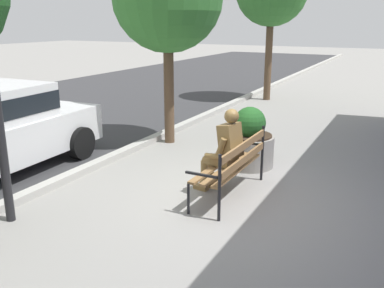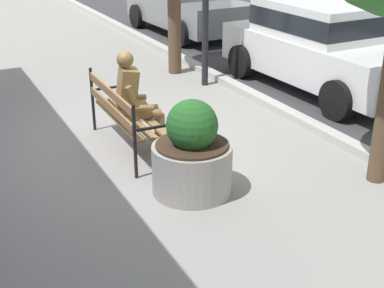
{
  "view_description": "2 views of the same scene",
  "coord_description": "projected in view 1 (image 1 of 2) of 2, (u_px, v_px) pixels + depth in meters",
  "views": [
    {
      "loc": [
        -5.58,
        -2.1,
        2.63
      ],
      "look_at": [
        0.22,
        0.84,
        0.75
      ],
      "focal_mm": 40.18,
      "sensor_mm": 36.0,
      "label": 1
    },
    {
      "loc": [
        6.68,
        -2.1,
        3.01
      ],
      "look_at": [
        1.72,
        0.41,
        0.6
      ],
      "focal_mm": 50.45,
      "sensor_mm": 36.0,
      "label": 2
    }
  ],
  "objects": [
    {
      "name": "curb_stone",
      "position": [
        84.0,
        170.0,
        7.67
      ],
      "size": [
        60.0,
        0.2,
        0.12
      ],
      "primitive_type": "cube",
      "color": "#B2AFA8",
      "rests_on": "ground"
    },
    {
      "name": "bronze_statue_seated",
      "position": [
        223.0,
        152.0,
        6.63
      ],
      "size": [
        0.74,
        0.79,
        1.37
      ],
      "color": "olive",
      "rests_on": "ground"
    },
    {
      "name": "ground_plane",
      "position": [
        235.0,
        203.0,
        6.42
      ],
      "size": [
        80.0,
        80.0,
        0.0
      ],
      "primitive_type": "plane",
      "color": "gray"
    },
    {
      "name": "park_bench",
      "position": [
        234.0,
        163.0,
        6.52
      ],
      "size": [
        1.81,
        0.56,
        0.95
      ],
      "color": "olive",
      "rests_on": "ground"
    },
    {
      "name": "concrete_planter",
      "position": [
        249.0,
        143.0,
        7.95
      ],
      "size": [
        0.92,
        0.92,
        1.12
      ],
      "color": "gray",
      "rests_on": "ground"
    }
  ]
}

